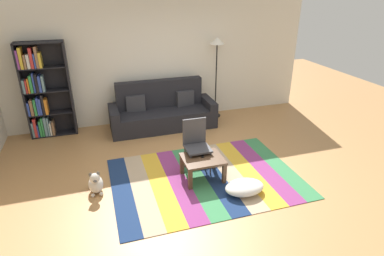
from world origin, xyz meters
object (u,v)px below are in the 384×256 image
at_px(dog, 96,183).
at_px(standing_lamp, 217,51).
at_px(couch, 162,112).
at_px(tv_remote, 202,155).
at_px(bookshelf, 42,92).
at_px(coffee_table, 203,162).
at_px(pouf, 244,187).
at_px(folding_chair, 196,141).

relative_size(dog, standing_lamp, 0.22).
relative_size(couch, standing_lamp, 1.23).
xyz_separation_m(couch, tv_remote, (0.17, -2.18, 0.06)).
height_order(bookshelf, tv_remote, bookshelf).
bearing_deg(coffee_table, dog, 175.72).
bearing_deg(standing_lamp, tv_remote, -115.90).
bearing_deg(standing_lamp, pouf, -103.10).
xyz_separation_m(pouf, dog, (-2.14, 0.70, 0.06)).
distance_m(bookshelf, coffee_table, 3.62).
bearing_deg(folding_chair, bookshelf, 161.52).
height_order(coffee_table, standing_lamp, standing_lamp).
distance_m(dog, tv_remote, 1.71).
bearing_deg(coffee_table, folding_chair, 92.03).
relative_size(pouf, tv_remote, 4.06).
relative_size(pouf, dog, 1.53).
bearing_deg(coffee_table, standing_lamp, 64.45).
distance_m(coffee_table, folding_chair, 0.38).
bearing_deg(tv_remote, couch, 106.24).
height_order(coffee_table, folding_chair, folding_chair).
distance_m(couch, dog, 2.62).
relative_size(couch, folding_chair, 2.51).
relative_size(coffee_table, tv_remote, 4.30).
height_order(coffee_table, tv_remote, tv_remote).
bearing_deg(pouf, tv_remote, 124.73).
distance_m(couch, folding_chair, 1.95).
bearing_deg(folding_chair, tv_remote, -60.14).
bearing_deg(dog, tv_remote, -1.73).
xyz_separation_m(pouf, standing_lamp, (0.71, 3.05, 1.43)).
distance_m(couch, tv_remote, 2.18).
xyz_separation_m(coffee_table, pouf, (0.47, -0.58, -0.21)).
bearing_deg(tv_remote, pouf, -43.46).
height_order(pouf, dog, dog).
xyz_separation_m(couch, folding_chair, (0.14, -1.94, 0.20)).
distance_m(bookshelf, standing_lamp, 3.74).
height_order(couch, dog, couch).
relative_size(bookshelf, pouf, 3.16).
relative_size(coffee_table, pouf, 1.06).
xyz_separation_m(dog, tv_remote, (1.69, -0.05, 0.23)).
bearing_deg(standing_lamp, folding_chair, -118.93).
bearing_deg(bookshelf, coffee_table, -45.17).
relative_size(tv_remote, folding_chair, 0.17).
relative_size(coffee_table, standing_lamp, 0.35).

